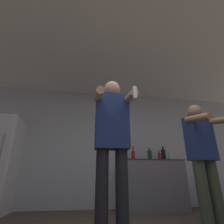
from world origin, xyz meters
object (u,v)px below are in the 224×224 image
bottle_tall_gin (160,157)px  person_man_side (203,154)px  bottle_green_wine (170,156)px  person_woman_foreground (112,139)px  bottle_clear_vodka (133,155)px  bottle_short_whiskey (163,155)px  bottle_brown_liquor (150,155)px

bottle_tall_gin → person_man_side: (-0.05, -1.52, -0.13)m
bottle_green_wine → person_woman_foreground: 2.31m
bottle_clear_vodka → bottle_short_whiskey: size_ratio=0.94×
bottle_green_wine → person_man_side: person_man_side is taller
bottle_tall_gin → bottle_green_wine: 0.25m
bottle_tall_gin → bottle_brown_liquor: bottle_brown_liquor is taller
person_woman_foreground → person_man_side: bearing=8.7°
bottle_tall_gin → person_man_side: person_man_side is taller
bottle_brown_liquor → bottle_clear_vodka: bottle_clear_vodka is taller
bottle_clear_vodka → person_man_side: (0.54, -1.52, -0.16)m
bottle_green_wine → person_man_side: (-0.30, -1.52, -0.15)m
bottle_green_wine → bottle_brown_liquor: bearing=180.0°
bottle_brown_liquor → bottle_clear_vodka: 0.37m
bottle_tall_gin → bottle_short_whiskey: 0.11m
bottle_brown_liquor → person_woman_foreground: size_ratio=0.17×
bottle_tall_gin → bottle_green_wine: size_ratio=0.81×
person_woman_foreground → bottle_short_whiskey: bearing=50.8°
person_man_side → person_woman_foreground: bearing=-171.3°
bottle_clear_vodka → bottle_brown_liquor: bearing=0.0°
bottle_short_whiskey → person_man_side: (-0.14, -1.52, -0.18)m
bottle_brown_liquor → bottle_clear_vodka: (-0.37, -0.00, -0.01)m
bottle_clear_vodka → person_man_side: size_ratio=0.19×
bottle_clear_vodka → person_woman_foreground: (-0.72, -1.72, -0.03)m
bottle_clear_vodka → person_woman_foreground: bearing=-112.6°
bottle_tall_gin → bottle_short_whiskey: size_ratio=0.69×
bottle_green_wine → person_woman_foreground: size_ratio=0.16×
bottle_short_whiskey → person_man_side: size_ratio=0.20×
bottle_green_wine → bottle_brown_liquor: 0.47m
person_man_side → bottle_short_whiskey: bearing=84.6°
bottle_brown_liquor → bottle_short_whiskey: (0.32, 0.00, 0.01)m
bottle_tall_gin → person_man_side: 1.53m
bottle_tall_gin → person_woman_foreground: 2.16m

